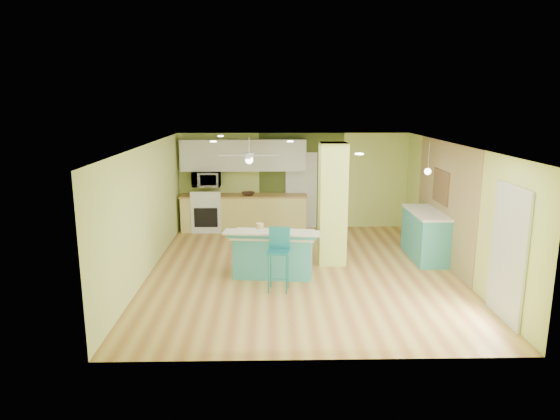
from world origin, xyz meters
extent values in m
cube|color=#A16B38|center=(0.00, 0.00, -0.01)|extent=(6.00, 7.00, 0.01)
cube|color=white|center=(0.00, 0.00, 2.50)|extent=(6.00, 7.00, 0.01)
cube|color=#CADB75|center=(0.00, 3.50, 1.25)|extent=(6.00, 0.01, 2.50)
cube|color=#CADB75|center=(0.00, -3.50, 1.25)|extent=(6.00, 0.01, 2.50)
cube|color=#CADB75|center=(-3.00, 0.00, 1.25)|extent=(0.01, 7.00, 2.50)
cube|color=#CADB75|center=(3.00, 0.00, 1.25)|extent=(0.01, 7.00, 2.50)
cube|color=#907A52|center=(2.99, 0.60, 1.25)|extent=(0.02, 3.40, 2.50)
cube|color=#404F1F|center=(0.20, 3.49, 1.25)|extent=(2.20, 0.02, 2.50)
cube|color=silver|center=(0.20, 3.46, 1.00)|extent=(0.82, 0.05, 2.00)
cube|color=silver|center=(2.97, -2.30, 1.05)|extent=(0.04, 1.08, 2.10)
cube|color=#C7D663|center=(0.65, 0.50, 1.25)|extent=(0.55, 0.55, 2.50)
cube|color=#DDCE73|center=(-1.30, 3.20, 0.45)|extent=(3.20, 0.60, 0.90)
cube|color=olive|center=(-1.30, 3.20, 0.92)|extent=(3.25, 0.63, 0.04)
cube|color=white|center=(-2.25, 3.20, 0.45)|extent=(0.76, 0.64, 0.90)
cube|color=black|center=(-2.25, 2.87, 0.42)|extent=(0.59, 0.02, 0.50)
cube|color=white|center=(-2.25, 2.90, 0.99)|extent=(0.76, 0.06, 0.18)
cube|color=silver|center=(-1.30, 3.32, 1.95)|extent=(3.20, 0.34, 0.80)
imported|color=silver|center=(-2.25, 3.20, 1.35)|extent=(0.70, 0.48, 0.39)
cylinder|color=silver|center=(-1.10, 2.00, 2.30)|extent=(0.03, 0.03, 0.40)
cylinder|color=silver|center=(-1.10, 2.00, 2.10)|extent=(0.24, 0.24, 0.10)
sphere|color=white|center=(-1.10, 2.00, 1.98)|extent=(0.18, 0.18, 0.18)
cylinder|color=silver|center=(2.65, 0.75, 2.19)|extent=(0.01, 0.01, 0.62)
sphere|color=white|center=(2.65, 0.75, 1.88)|extent=(0.14, 0.14, 0.14)
cube|color=brown|center=(2.96, 0.80, 1.55)|extent=(0.03, 0.90, 0.70)
cube|color=teal|center=(-0.56, -0.21, 0.39)|extent=(1.55, 0.90, 0.78)
cube|color=beige|center=(-0.56, -0.21, 0.80)|extent=(1.65, 1.00, 0.04)
cube|color=teal|center=(-0.60, -0.56, 0.88)|extent=(1.67, 0.31, 0.11)
cube|color=beige|center=(-0.60, -0.56, 0.93)|extent=(1.81, 0.57, 0.03)
cylinder|color=#1D7583|center=(-0.66, -1.20, 0.35)|extent=(0.02, 0.02, 0.71)
cylinder|color=#1D7583|center=(-0.35, -1.24, 0.35)|extent=(0.02, 0.02, 0.71)
cylinder|color=#1D7583|center=(-0.62, -0.88, 0.35)|extent=(0.02, 0.02, 0.71)
cylinder|color=#1D7583|center=(-0.31, -0.92, 0.35)|extent=(0.02, 0.02, 0.71)
cube|color=#1D7583|center=(-0.49, -1.06, 0.72)|extent=(0.42, 0.42, 0.03)
cube|color=#1D7583|center=(-0.46, -0.89, 0.94)|extent=(0.38, 0.08, 0.39)
cube|color=teal|center=(2.70, 0.76, 0.49)|extent=(0.63, 1.53, 0.99)
cube|color=white|center=(2.70, 0.76, 1.01)|extent=(0.68, 1.60, 0.04)
imported|color=#3B2318|center=(-1.18, 3.12, 0.98)|extent=(0.40, 0.40, 0.08)
cylinder|color=gold|center=(-0.83, -0.13, 0.92)|extent=(0.15, 0.15, 0.18)
camera|label=1|loc=(-0.64, -9.44, 3.33)|focal=32.00mm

